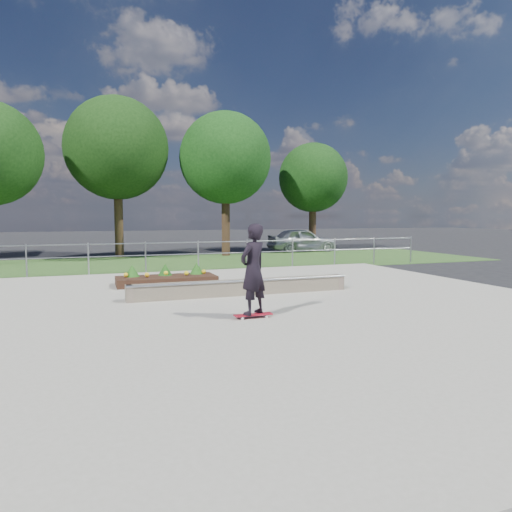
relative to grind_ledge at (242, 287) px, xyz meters
The scene contains 11 objects.
ground 1.66m from the grind_ledge, 84.94° to the right, with size 120.00×120.00×0.00m, color black.
grass_verge 9.37m from the grind_ledge, 89.11° to the left, with size 30.00×8.00×0.02m, color #2B4D1F.
concrete_slab 1.66m from the grind_ledge, 84.94° to the right, with size 15.00×15.00×0.06m, color gray.
fence 5.89m from the grind_ledge, 88.58° to the left, with size 20.06×0.06×1.20m.
tree_mid_left 14.59m from the grind_ledge, 99.99° to the left, with size 5.25×5.25×8.25m.
tree_mid_right 13.69m from the grind_ledge, 75.73° to the left, with size 4.90×4.90×7.70m.
tree_far_right 17.14m from the grind_ledge, 56.59° to the left, with size 4.20×4.20×6.60m.
grind_ledge is the anchor object (origin of this frame).
planter_bed 3.09m from the grind_ledge, 121.08° to the left, with size 3.00×1.20×0.61m.
skateboarder 2.92m from the grind_ledge, 103.61° to the right, with size 0.81×0.73×1.94m.
parked_car 15.98m from the grind_ledge, 58.58° to the left, with size 1.68×4.18×1.42m, color #9FA4A8.
Camera 1 is at (-3.90, -9.79, 2.15)m, focal length 32.00 mm.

